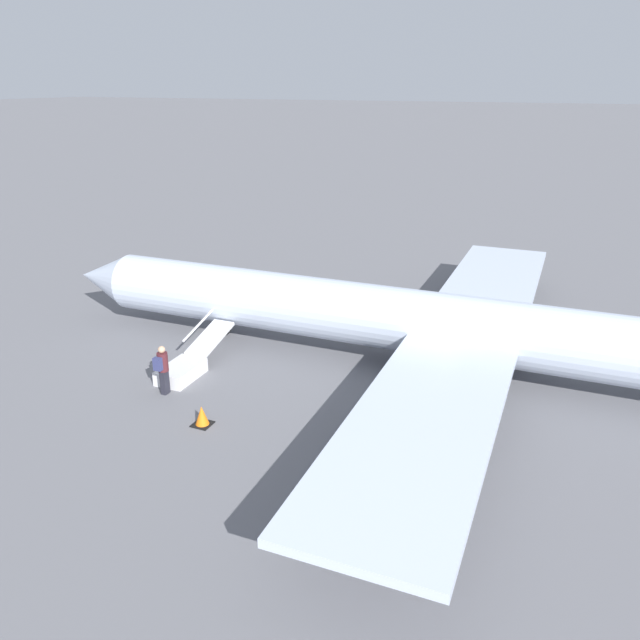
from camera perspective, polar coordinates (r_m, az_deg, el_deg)
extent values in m
plane|color=slate|center=(23.36, 9.78, -4.42)|extent=(600.00, 600.00, 0.00)
cylinder|color=silver|center=(22.65, 10.06, -0.32)|extent=(26.49, 2.85, 2.31)
cone|color=silver|center=(29.09, -19.00, 3.67)|extent=(2.59, 2.32, 2.27)
cube|color=silver|center=(16.54, 9.25, -9.40)|extent=(3.93, 11.18, 0.23)
cube|color=silver|center=(28.80, 15.60, 3.52)|extent=(3.93, 11.18, 0.23)
cylinder|color=black|center=(26.21, -8.77, -0.77)|extent=(0.58, 0.15, 0.57)
cylinder|color=#4C4C51|center=(26.07, -8.81, -0.01)|extent=(0.10, 0.10, 0.18)
cylinder|color=black|center=(21.97, 15.95, -5.85)|extent=(0.58, 0.15, 0.57)
cylinder|color=#4C4C51|center=(21.80, 16.05, -4.97)|extent=(0.10, 0.10, 0.18)
cylinder|color=black|center=(23.85, 16.60, -3.72)|extent=(0.58, 0.15, 0.57)
cylinder|color=#4C4C51|center=(23.70, 16.69, -2.89)|extent=(0.10, 0.10, 0.18)
cube|color=silver|center=(22.76, -12.59, -4.65)|extent=(1.14, 1.82, 0.50)
cube|color=silver|center=(24.05, -10.02, -1.65)|extent=(0.95, 2.25, 0.66)
cube|color=silver|center=(24.10, -11.01, -0.39)|extent=(0.11, 2.22, 0.60)
cube|color=#23232D|center=(21.75, -14.01, -5.52)|extent=(0.21, 0.28, 0.85)
cylinder|color=#4C1E23|center=(21.43, -14.19, -3.73)|extent=(0.36, 0.36, 0.65)
sphere|color=tan|center=(21.26, -14.29, -2.64)|extent=(0.24, 0.24, 0.24)
cube|color=navy|center=(21.23, -14.62, -3.93)|extent=(0.28, 0.19, 0.44)
cube|color=black|center=(19.83, -10.69, -9.34)|extent=(0.58, 0.58, 0.03)
cone|color=orange|center=(19.68, -10.75, -8.58)|extent=(0.44, 0.44, 0.63)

